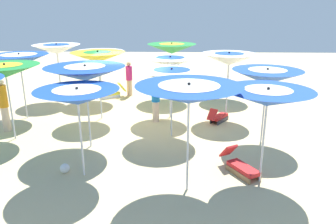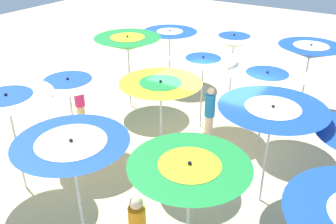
{
  "view_description": "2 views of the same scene",
  "coord_description": "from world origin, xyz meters",
  "px_view_note": "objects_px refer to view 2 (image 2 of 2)",
  "views": [
    {
      "loc": [
        -10.66,
        -1.68,
        4.0
      ],
      "look_at": [
        -1.08,
        -1.34,
        0.9
      ],
      "focal_mm": 34.73,
      "sensor_mm": 36.0,
      "label": 1
    },
    {
      "loc": [
        -3.57,
        7.84,
        5.85
      ],
      "look_at": [
        0.83,
        0.93,
        1.58
      ],
      "focal_mm": 39.92,
      "sensor_mm": 36.0,
      "label": 2
    }
  ],
  "objects_px": {
    "lounger_3": "(74,135)",
    "beach_umbrella_9": "(161,90)",
    "beach_umbrella_7": "(310,52)",
    "beachgoer_0": "(210,113)",
    "beach_umbrella_6": "(266,80)",
    "beachgoer_2": "(80,103)",
    "beach_umbrella_12": "(8,104)",
    "beach_umbrella_10": "(203,63)",
    "beach_umbrella_14": "(128,43)",
    "beach_umbrella_8": "(72,151)",
    "beach_umbrella_15": "(170,35)",
    "lounger_0": "(238,104)",
    "beach_umbrella_5": "(272,116)",
    "beach_umbrella_13": "(68,85)",
    "beach_umbrella_11": "(234,42)",
    "beach_umbrella_4": "(189,174)"
  },
  "relations": [
    {
      "from": "beach_umbrella_10",
      "to": "beach_umbrella_13",
      "type": "xyz_separation_m",
      "value": [
        2.24,
        3.14,
        -0.06
      ]
    },
    {
      "from": "beach_umbrella_7",
      "to": "beach_umbrella_8",
      "type": "height_order",
      "value": "beach_umbrella_8"
    },
    {
      "from": "beach_umbrella_13",
      "to": "beachgoer_2",
      "type": "bearing_deg",
      "value": -52.15
    },
    {
      "from": "beach_umbrella_7",
      "to": "beach_umbrella_13",
      "type": "bearing_deg",
      "value": 52.81
    },
    {
      "from": "beach_umbrella_15",
      "to": "beach_umbrella_8",
      "type": "bearing_deg",
      "value": 110.53
    },
    {
      "from": "beach_umbrella_11",
      "to": "beachgoer_2",
      "type": "bearing_deg",
      "value": 52.57
    },
    {
      "from": "beach_umbrella_6",
      "to": "beach_umbrella_14",
      "type": "bearing_deg",
      "value": 1.35
    },
    {
      "from": "beach_umbrella_7",
      "to": "beach_umbrella_9",
      "type": "bearing_deg",
      "value": 68.95
    },
    {
      "from": "beach_umbrella_7",
      "to": "beach_umbrella_15",
      "type": "xyz_separation_m",
      "value": [
        5.07,
        0.35,
        -0.15
      ]
    },
    {
      "from": "beach_umbrella_15",
      "to": "lounger_0",
      "type": "xyz_separation_m",
      "value": [
        -3.27,
        0.77,
        -1.71
      ]
    },
    {
      "from": "lounger_3",
      "to": "beachgoer_0",
      "type": "distance_m",
      "value": 4.0
    },
    {
      "from": "beach_umbrella_10",
      "to": "lounger_0",
      "type": "height_order",
      "value": "beach_umbrella_10"
    },
    {
      "from": "beach_umbrella_15",
      "to": "lounger_3",
      "type": "bearing_deg",
      "value": 90.42
    },
    {
      "from": "beach_umbrella_14",
      "to": "beachgoer_2",
      "type": "relative_size",
      "value": 1.58
    },
    {
      "from": "beach_umbrella_7",
      "to": "beach_umbrella_9",
      "type": "distance_m",
      "value": 5.86
    },
    {
      "from": "beachgoer_0",
      "to": "beachgoer_2",
      "type": "xyz_separation_m",
      "value": [
        3.66,
        1.5,
        -0.03
      ]
    },
    {
      "from": "beach_umbrella_11",
      "to": "lounger_0",
      "type": "distance_m",
      "value": 2.12
    },
    {
      "from": "beach_umbrella_10",
      "to": "beach_umbrella_4",
      "type": "bearing_deg",
      "value": 115.33
    },
    {
      "from": "beach_umbrella_13",
      "to": "lounger_3",
      "type": "relative_size",
      "value": 1.93
    },
    {
      "from": "beach_umbrella_10",
      "to": "beach_umbrella_12",
      "type": "height_order",
      "value": "beach_umbrella_12"
    },
    {
      "from": "beach_umbrella_12",
      "to": "lounger_0",
      "type": "xyz_separation_m",
      "value": [
        -2.71,
        -6.71,
        -2.08
      ]
    },
    {
      "from": "beach_umbrella_9",
      "to": "beachgoer_2",
      "type": "bearing_deg",
      "value": -9.54
    },
    {
      "from": "beach_umbrella_6",
      "to": "beach_umbrella_9",
      "type": "height_order",
      "value": "beach_umbrella_9"
    },
    {
      "from": "beach_umbrella_15",
      "to": "beachgoer_0",
      "type": "relative_size",
      "value": 1.29
    },
    {
      "from": "lounger_3",
      "to": "beach_umbrella_9",
      "type": "bearing_deg",
      "value": 61.25
    },
    {
      "from": "beach_umbrella_12",
      "to": "beachgoer_2",
      "type": "relative_size",
      "value": 1.58
    },
    {
      "from": "beach_umbrella_5",
      "to": "lounger_3",
      "type": "bearing_deg",
      "value": 4.57
    },
    {
      "from": "beach_umbrella_5",
      "to": "beach_umbrella_7",
      "type": "relative_size",
      "value": 1.07
    },
    {
      "from": "beach_umbrella_7",
      "to": "beach_umbrella_8",
      "type": "bearing_deg",
      "value": 75.9
    },
    {
      "from": "beach_umbrella_13",
      "to": "lounger_0",
      "type": "relative_size",
      "value": 2.07
    },
    {
      "from": "beach_umbrella_6",
      "to": "lounger_0",
      "type": "distance_m",
      "value": 2.79
    },
    {
      "from": "beach_umbrella_12",
      "to": "beach_umbrella_13",
      "type": "height_order",
      "value": "beach_umbrella_12"
    },
    {
      "from": "beach_umbrella_4",
      "to": "beachgoer_2",
      "type": "height_order",
      "value": "beach_umbrella_4"
    },
    {
      "from": "lounger_0",
      "to": "beachgoer_0",
      "type": "distance_m",
      "value": 2.37
    },
    {
      "from": "beach_umbrella_9",
      "to": "beach_umbrella_10",
      "type": "distance_m",
      "value": 2.59
    },
    {
      "from": "beach_umbrella_4",
      "to": "beachgoer_2",
      "type": "xyz_separation_m",
      "value": [
        5.42,
        -2.87,
        -1.35
      ]
    },
    {
      "from": "beach_umbrella_6",
      "to": "beach_umbrella_10",
      "type": "height_order",
      "value": "beach_umbrella_10"
    },
    {
      "from": "beach_umbrella_10",
      "to": "beach_umbrella_14",
      "type": "xyz_separation_m",
      "value": [
        2.74,
        0.01,
        0.14
      ]
    },
    {
      "from": "beach_umbrella_10",
      "to": "beachgoer_2",
      "type": "height_order",
      "value": "beach_umbrella_10"
    },
    {
      "from": "beach_umbrella_7",
      "to": "beachgoer_0",
      "type": "height_order",
      "value": "beach_umbrella_7"
    },
    {
      "from": "beach_umbrella_5",
      "to": "beach_umbrella_7",
      "type": "distance_m",
      "value": 5.22
    },
    {
      "from": "beach_umbrella_8",
      "to": "beach_umbrella_14",
      "type": "xyz_separation_m",
      "value": [
        2.98,
        -5.42,
        0.06
      ]
    },
    {
      "from": "beach_umbrella_11",
      "to": "beach_umbrella_13",
      "type": "relative_size",
      "value": 1.1
    },
    {
      "from": "lounger_0",
      "to": "beach_umbrella_5",
      "type": "bearing_deg",
      "value": 154.08
    },
    {
      "from": "beach_umbrella_9",
      "to": "lounger_0",
      "type": "distance_m",
      "value": 4.83
    },
    {
      "from": "beach_umbrella_5",
      "to": "beach_umbrella_10",
      "type": "relative_size",
      "value": 1.06
    },
    {
      "from": "lounger_3",
      "to": "beach_umbrella_7",
      "type": "bearing_deg",
      "value": 105.98
    },
    {
      "from": "beach_umbrella_6",
      "to": "beach_umbrella_7",
      "type": "height_order",
      "value": "beach_umbrella_7"
    },
    {
      "from": "beach_umbrella_9",
      "to": "beach_umbrella_4",
      "type": "bearing_deg",
      "value": 132.03
    },
    {
      "from": "beach_umbrella_6",
      "to": "beachgoer_2",
      "type": "xyz_separation_m",
      "value": [
        5.0,
        2.11,
        -1.15
      ]
    }
  ]
}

